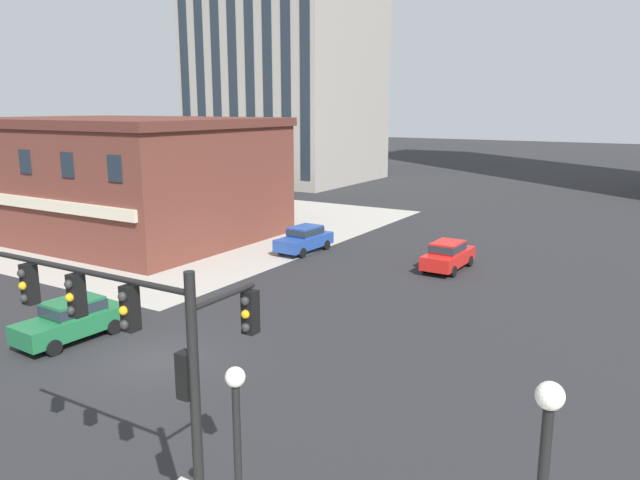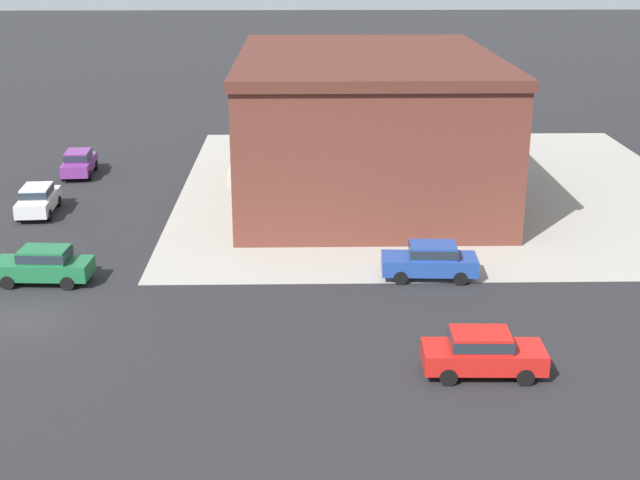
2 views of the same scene
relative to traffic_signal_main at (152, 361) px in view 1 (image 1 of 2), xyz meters
name	(u,v)px [view 1 (image 1 of 2)]	position (x,y,z in m)	size (l,w,h in m)	color
ground_plane	(158,360)	(-7.73, 7.30, -4.43)	(320.00, 320.00, 0.00)	#262628
sidewalk_far_corner	(163,223)	(-27.73, 27.30, -4.43)	(32.00, 32.00, 0.02)	#A8A399
traffic_signal_main	(152,361)	(0.00, 0.00, 0.00)	(5.81, 2.09, 6.47)	black
street_lamp_corner_near	(238,462)	(2.27, -0.24, -1.30)	(0.36, 0.36, 4.93)	black
car_main_northbound_near	(304,238)	(-12.37, 24.78, -3.51)	(2.06, 4.48, 1.68)	#23479E
car_main_southbound_far	(72,318)	(-12.15, 6.98, -3.51)	(2.07, 4.49, 1.68)	#1E6B3D
car_cross_westbound	(448,254)	(-2.83, 25.33, -3.51)	(1.98, 4.44, 1.68)	red
storefront_block_near_corner	(121,177)	(-26.97, 22.72, -0.16)	(20.90, 15.25, 8.51)	brown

